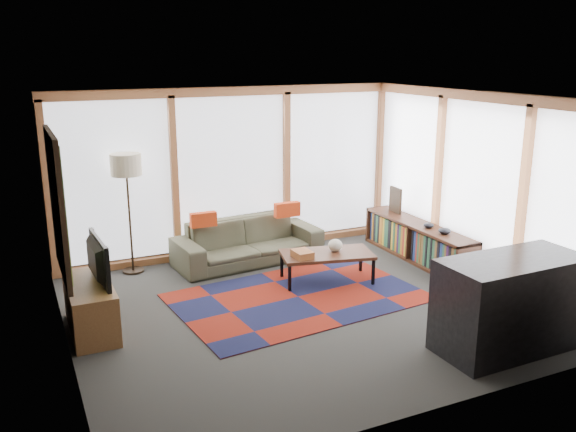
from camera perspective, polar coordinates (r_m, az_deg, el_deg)
name	(u,v)px	position (r m, az deg, el deg)	size (l,w,h in m)	color
ground	(301,308)	(7.71, 1.27, -8.63)	(5.50, 5.50, 0.00)	#292926
room_envelope	(317,176)	(7.94, 2.75, 3.75)	(5.52, 5.02, 2.62)	#3D332E
rug	(298,297)	(8.03, 0.95, -7.58)	(3.13, 2.01, 0.01)	maroon
sofa	(248,241)	(9.25, -3.76, -2.39)	(2.22, 0.87, 0.65)	#3C3C2B
pillow_left	(203,219)	(8.90, -7.93, -0.33)	(0.38, 0.11, 0.21)	#BE3613
pillow_right	(287,210)	(9.35, -0.08, 0.61)	(0.40, 0.12, 0.22)	#BE3613
floor_lamp	(129,214)	(8.95, -14.62, 0.18)	(0.44, 0.44, 1.74)	#2D2216
coffee_table	(327,267)	(8.51, 3.65, -4.80)	(1.25, 0.62, 0.42)	#372112
book_stack	(302,254)	(8.24, 1.35, -3.58)	(0.23, 0.28, 0.09)	brown
vase	(335,245)	(8.50, 4.45, -2.74)	(0.20, 0.20, 0.17)	beige
bookshelf	(418,242)	(9.55, 12.04, -2.36)	(0.42, 2.31, 0.58)	#372112
bowl_a	(445,231)	(9.01, 14.45, -1.35)	(0.18, 0.18, 0.09)	black
bowl_b	(429,225)	(9.26, 13.03, -0.84)	(0.15, 0.15, 0.08)	black
shelf_picture	(395,200)	(10.00, 10.02, 1.49)	(0.04, 0.31, 0.41)	black
tv_console	(91,307)	(7.37, -17.98, -8.14)	(0.48, 1.15, 0.58)	brown
television	(91,260)	(7.21, -17.92, -3.98)	(0.90, 0.12, 0.52)	black
bar_counter	(511,304)	(6.98, 20.10, -7.71)	(1.60, 0.75, 1.01)	black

